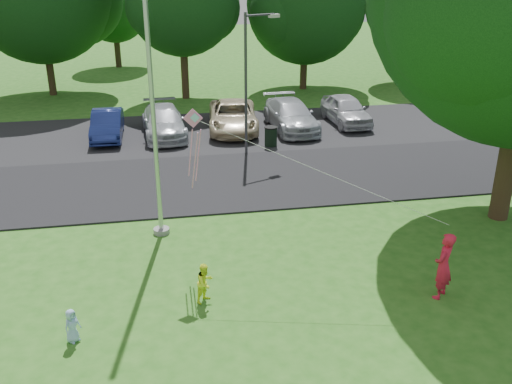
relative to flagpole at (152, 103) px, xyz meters
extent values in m
plane|color=#2B6A1B|center=(3.50, -5.00, -4.17)|extent=(120.00, 120.00, 0.00)
cube|color=black|center=(3.50, 4.00, -4.14)|extent=(60.00, 6.00, 0.06)
cube|color=black|center=(3.50, 10.50, -4.14)|extent=(42.00, 7.00, 0.06)
cylinder|color=#B7BABF|center=(0.00, 0.00, 0.83)|extent=(0.14, 0.14, 10.00)
cylinder|color=gray|center=(0.00, 0.00, -4.09)|extent=(0.50, 0.50, 0.16)
cylinder|color=#3F3F44|center=(3.84, 7.08, -1.20)|extent=(0.12, 0.12, 5.93)
cylinder|color=#3F3F44|center=(4.48, 7.34, 1.62)|extent=(1.31, 0.60, 0.08)
cube|color=silver|center=(5.12, 7.61, 1.55)|extent=(0.49, 0.37, 0.14)
cylinder|color=black|center=(5.08, 7.80, -3.72)|extent=(0.55, 0.55, 0.89)
cylinder|color=black|center=(5.08, 7.80, -3.25)|extent=(0.59, 0.59, 0.05)
cylinder|color=#332316|center=(11.02, -0.80, -2.14)|extent=(0.62, 0.62, 4.04)
sphere|color=black|center=(9.07, -2.02, 2.81)|extent=(5.87, 5.87, 5.87)
sphere|color=black|center=(8.72, -1.80, 2.48)|extent=(5.09, 5.09, 5.09)
cylinder|color=#332316|center=(-6.10, 20.24, -2.57)|extent=(0.44, 0.44, 3.19)
cylinder|color=#332316|center=(1.92, 17.90, -2.45)|extent=(0.44, 0.44, 3.43)
sphere|color=black|center=(1.92, 17.90, 1.45)|extent=(6.27, 6.27, 6.27)
sphere|color=black|center=(3.33, 18.53, 0.98)|extent=(4.07, 4.07, 4.07)
sphere|color=black|center=(0.66, 17.12, 1.14)|extent=(3.76, 3.76, 3.76)
cylinder|color=#332316|center=(9.53, 19.17, -2.84)|extent=(0.44, 0.44, 2.66)
sphere|color=black|center=(9.53, 19.17, 1.03)|extent=(7.27, 7.27, 7.27)
sphere|color=black|center=(11.16, 19.89, 0.49)|extent=(4.72, 4.72, 4.72)
sphere|color=black|center=(8.07, 18.26, 0.67)|extent=(4.36, 4.36, 4.36)
cylinder|color=#332316|center=(16.62, 19.89, -2.66)|extent=(0.44, 0.44, 3.02)
sphere|color=black|center=(16.62, 19.89, 0.84)|extent=(5.67, 5.67, 5.67)
sphere|color=black|center=(17.89, 20.46, 0.41)|extent=(3.68, 3.68, 3.68)
sphere|color=black|center=(15.48, 19.18, 0.55)|extent=(3.40, 3.40, 3.40)
cylinder|color=#332316|center=(-2.50, 29.00, -2.87)|extent=(0.44, 0.44, 2.60)
sphere|color=black|center=(-2.50, 29.00, 0.25)|extent=(5.20, 5.20, 5.20)
sphere|color=black|center=(-1.33, 29.52, -0.14)|extent=(3.38, 3.38, 3.38)
sphere|color=black|center=(-3.54, 28.35, -0.01)|extent=(3.12, 3.12, 3.12)
cylinder|color=#332316|center=(21.50, 28.50, -2.87)|extent=(0.44, 0.44, 2.60)
sphere|color=black|center=(21.50, 28.50, 0.25)|extent=(5.20, 5.20, 5.20)
sphere|color=black|center=(22.67, 29.02, -0.14)|extent=(3.38, 3.38, 3.38)
sphere|color=black|center=(20.46, 27.85, -0.01)|extent=(3.12, 3.12, 3.12)
imported|color=navy|center=(-2.21, 10.30, -3.47)|extent=(1.38, 3.89, 1.28)
imported|color=#B2B7BF|center=(0.41, 10.24, -3.43)|extent=(2.16, 4.75, 1.35)
imported|color=#C6B793|center=(3.76, 10.58, -3.42)|extent=(2.80, 5.18, 1.38)
imported|color=#B2B7BF|center=(6.58, 10.22, -3.41)|extent=(2.19, 4.87, 1.39)
imported|color=silver|center=(9.57, 10.73, -3.40)|extent=(1.82, 4.20, 1.41)
imported|color=red|center=(6.90, -4.85, -3.27)|extent=(0.77, 0.76, 1.79)
imported|color=#E9FF28|center=(1.00, -4.00, -3.64)|extent=(0.64, 0.64, 1.05)
imported|color=#9BC3ED|center=(-2.09, -5.09, -3.75)|extent=(0.47, 0.47, 0.82)
cube|color=pink|center=(1.01, -2.00, 0.03)|extent=(0.51, 0.07, 0.51)
cube|color=#8CC6E5|center=(1.06, -2.03, 0.05)|extent=(0.24, 0.04, 0.24)
cylinder|color=white|center=(3.95, -3.43, -1.05)|extent=(5.90, 2.86, 2.19)
cylinder|color=pink|center=(0.91, -2.00, -0.90)|extent=(0.17, 0.22, 1.35)
cylinder|color=pink|center=(1.11, -1.95, -1.00)|extent=(0.19, 0.36, 1.54)
cylinder|color=pink|center=(1.01, -2.08, -1.11)|extent=(0.21, 0.52, 1.72)
camera|label=1|loc=(0.10, -16.22, 3.95)|focal=40.00mm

